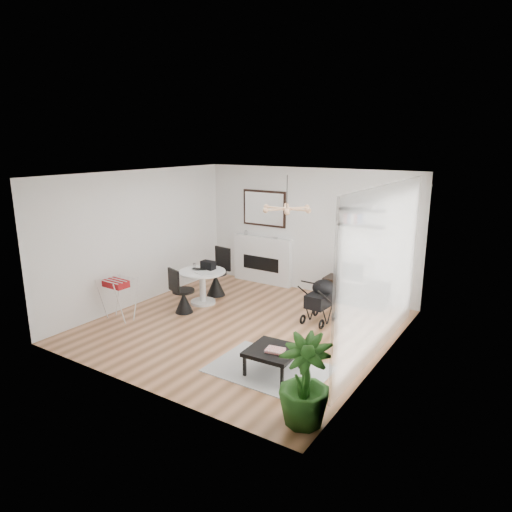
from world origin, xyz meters
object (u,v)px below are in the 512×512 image
Objects in this scene: fireplace at (263,254)px; dining_table at (202,282)px; tv_console at (355,292)px; drying_rack at (119,298)px; crt_tv at (357,270)px; stroller at (320,302)px; potted_plant at (304,381)px; coffee_table at (273,352)px.

fireplace is 2.28× the size of dining_table.
drying_rack is at bearing -136.12° from tv_console.
stroller is (-0.19, -1.28, -0.34)m from crt_tv.
potted_plant is at bearing -12.11° from drying_rack.
coffee_table is (0.08, -3.42, 0.08)m from tv_console.
fireplace is 2.39m from tv_console.
potted_plant is at bearing -42.41° from coffee_table.
crt_tv is 4.38m from potted_plant.
tv_console is at bearing 91.35° from coffee_table.
crt_tv is 0.60× the size of stroller.
dining_table is 4.43m from potted_plant.
drying_rack is at bearing -106.66° from fireplace.
drying_rack is 3.45m from coffee_table.
crt_tv is 0.65× the size of drying_rack.
tv_console is at bearing 45.09° from drying_rack.
drying_rack reaches higher than dining_table.
stroller is (2.16, -1.44, -0.31)m from fireplace.
crt_tv reaches higher than coffee_table.
tv_console is 1.62× the size of drying_rack.
tv_console is 2.49× the size of crt_tv.
dining_table is at bearing -98.16° from fireplace.
fireplace is 4.34m from coffee_table.
fireplace reaches higher than stroller.
fireplace is 5.55m from potted_plant.
fireplace reaches higher than tv_console.
fireplace is at bearing 176.02° from crt_tv.
coffee_table is 1.27m from potted_plant.
crt_tv is 0.55× the size of dining_table.
dining_table is (-2.62, -1.71, -0.26)m from crt_tv.
fireplace is at bearing 176.09° from tv_console.
dining_table is at bearing -146.74° from tv_console.
drying_rack is 0.73× the size of potted_plant.
coffee_table is at bearing -88.70° from crt_tv.
drying_rack is (-3.36, -3.23, 0.18)m from tv_console.
potted_plant is (1.19, -2.99, 0.18)m from stroller.
crt_tv is 0.47× the size of potted_plant.
fireplace is 2.97× the size of coffee_table.
drying_rack reaches higher than tv_console.
tv_console is 4.67m from drying_rack.
stroller is 0.79× the size of potted_plant.
dining_table is at bearing 65.01° from drying_rack.
potted_plant reaches higher than dining_table.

